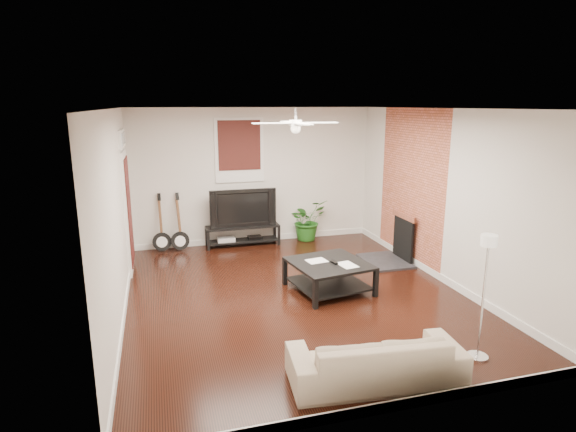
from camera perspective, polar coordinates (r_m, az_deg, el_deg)
name	(u,v)px	position (r m, az deg, el deg)	size (l,w,h in m)	color
room	(295,206)	(6.95, 0.89, 1.27)	(5.01, 6.01, 2.81)	black
brick_accent	(411,187)	(8.84, 14.66, 3.46)	(0.02, 2.20, 2.80)	#B25839
fireplace	(394,238)	(8.90, 12.70, -2.57)	(0.80, 1.10, 0.92)	black
window_back	(239,150)	(9.66, -5.91, 7.93)	(1.00, 0.06, 1.30)	black
door_left	(127,200)	(8.57, -18.89, 1.85)	(0.08, 1.00, 2.50)	white
tv_stand	(243,235)	(9.80, -5.50, -2.35)	(1.51, 0.40, 0.42)	black
tv	(242,207)	(9.67, -5.60, 1.10)	(1.35, 0.18, 0.78)	black
coffee_table	(329,276)	(7.46, 4.97, -7.28)	(1.11, 1.11, 0.46)	black
sofa	(376,358)	(5.24, 10.57, -16.53)	(1.82, 0.71, 0.53)	tan
floor_lamp	(483,298)	(5.79, 22.58, -9.14)	(0.24, 0.24, 1.48)	white
potted_plant	(307,220)	(10.11, 2.33, -0.47)	(0.79, 0.68, 0.88)	#21601B
guitar_left	(161,223)	(9.53, -15.17, -0.86)	(0.36, 0.26, 1.18)	black
guitar_right	(179,222)	(9.51, -13.06, -0.77)	(0.36, 0.26, 1.18)	black
ceiling_fan	(296,123)	(6.80, 0.93, 11.21)	(1.24, 1.24, 0.32)	white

